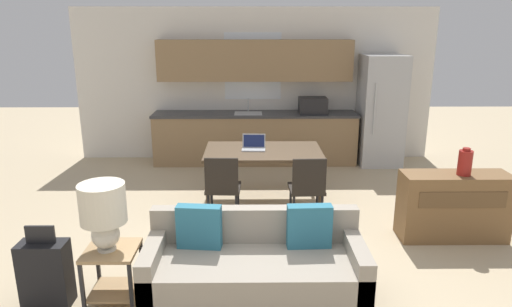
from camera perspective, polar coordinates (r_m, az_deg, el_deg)
ground_plane at (r=4.34m, az=0.36°, el=-17.74°), size 20.00×20.00×0.00m
wall_back at (r=8.31m, az=-0.15°, el=8.60°), size 6.40×0.07×2.70m
kitchen_counter at (r=8.10m, az=-0.01°, el=4.74°), size 3.58×0.65×2.15m
refrigerator at (r=8.28m, az=15.33°, el=5.21°), size 0.72×0.77×1.91m
dining_table at (r=6.28m, az=0.91°, el=-0.08°), size 1.60×0.98×0.74m
couch at (r=4.18m, az=-0.14°, el=-13.76°), size 1.90×0.80×0.85m
side_table at (r=4.33m, az=-17.47°, el=-13.32°), size 0.45×0.45×0.52m
table_lamp at (r=4.10m, az=-18.55°, el=-6.74°), size 0.39×0.39×0.60m
credenza at (r=5.74m, az=23.44°, el=-6.06°), size 1.21×0.41×0.78m
vase at (r=5.56m, az=24.67°, el=-1.02°), size 0.15×0.15×0.31m
dining_chair_near_right at (r=5.57m, az=6.43°, el=-4.15°), size 0.43×0.43×0.90m
dining_chair_near_left at (r=5.58m, az=-4.18°, el=-4.04°), size 0.43×0.43×0.90m
laptop at (r=6.31m, az=-0.28°, el=1.00°), size 0.33×0.27×0.20m
suitcase at (r=4.51m, az=-24.80°, el=-13.44°), size 0.41×0.22×0.76m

